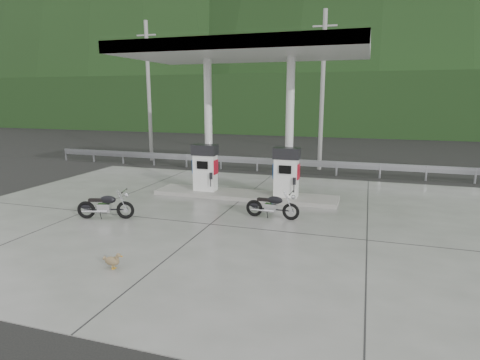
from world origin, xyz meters
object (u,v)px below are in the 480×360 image
(motorcycle_left, at_px, (106,206))
(duck, at_px, (112,261))
(gas_pump_left, at_px, (205,168))
(motorcycle_right, at_px, (272,206))
(gas_pump_right, at_px, (286,172))

(motorcycle_left, distance_m, duck, 3.99)
(gas_pump_left, xyz_separation_m, motorcycle_right, (3.22, -2.30, -0.67))
(gas_pump_left, relative_size, motorcycle_right, 1.11)
(duck, bearing_deg, motorcycle_left, 131.43)
(gas_pump_left, distance_m, duck, 7.18)
(gas_pump_left, xyz_separation_m, duck, (0.69, -7.10, -0.89))
(gas_pump_right, relative_size, motorcycle_right, 1.11)
(gas_pump_left, relative_size, duck, 3.94)
(duck, bearing_deg, gas_pump_right, 74.29)
(motorcycle_left, bearing_deg, gas_pump_left, 49.45)
(gas_pump_left, bearing_deg, duck, -84.46)
(motorcycle_left, bearing_deg, gas_pump_right, 21.88)
(motorcycle_right, distance_m, duck, 5.42)
(motorcycle_right, bearing_deg, motorcycle_left, -159.54)
(gas_pump_right, height_order, motorcycle_left, gas_pump_right)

